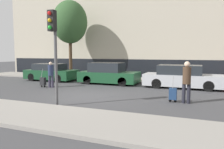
# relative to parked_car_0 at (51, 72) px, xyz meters

# --- Properties ---
(ground_plane) EXTENTS (80.00, 80.00, 0.00)m
(ground_plane) POSITION_rel_parked_car_0_xyz_m (5.59, -4.58, -0.63)
(ground_plane) COLOR #424244
(sidewalk_near) EXTENTS (28.00, 2.50, 0.12)m
(sidewalk_near) POSITION_rel_parked_car_0_xyz_m (5.59, -8.33, -0.57)
(sidewalk_near) COLOR gray
(sidewalk_near) RESTS_ON ground_plane
(sidewalk_far) EXTENTS (28.00, 3.00, 0.12)m
(sidewalk_far) POSITION_rel_parked_car_0_xyz_m (5.59, 2.42, -0.57)
(sidewalk_far) COLOR gray
(sidewalk_far) RESTS_ON ground_plane
(building_facade) EXTENTS (28.00, 3.05, 13.00)m
(building_facade) POSITION_rel_parked_car_0_xyz_m (5.59, 6.11, 5.86)
(building_facade) COLOR #B7AD99
(building_facade) RESTS_ON ground_plane
(parked_car_0) EXTENTS (3.98, 1.89, 1.33)m
(parked_car_0) POSITION_rel_parked_car_0_xyz_m (0.00, 0.00, 0.00)
(parked_car_0) COLOR #194728
(parked_car_0) RESTS_ON ground_plane
(parked_car_1) EXTENTS (4.11, 1.90, 1.48)m
(parked_car_1) POSITION_rel_parked_car_0_xyz_m (4.89, 0.01, 0.06)
(parked_car_1) COLOR #194728
(parked_car_1) RESTS_ON ground_plane
(parked_car_2) EXTENTS (4.70, 1.75, 1.41)m
(parked_car_2) POSITION_rel_parked_car_0_xyz_m (9.83, -0.07, 0.03)
(parked_car_2) COLOR #B7BABF
(parked_car_2) RESTS_ON ground_plane
(pedestrian_left) EXTENTS (0.35, 0.34, 1.61)m
(pedestrian_left) POSITION_rel_parked_car_0_xyz_m (2.21, -2.93, 0.28)
(pedestrian_left) COLOR #383347
(pedestrian_left) RESTS_ON ground_plane
(trolley_left) EXTENTS (0.34, 0.29, 1.16)m
(trolley_left) POSITION_rel_parked_car_0_xyz_m (1.67, -3.03, -0.26)
(trolley_left) COLOR #262628
(trolley_left) RESTS_ON ground_plane
(pedestrian_right) EXTENTS (0.35, 0.34, 1.80)m
(pedestrian_right) POSITION_rel_parked_car_0_xyz_m (10.33, -4.38, 0.40)
(pedestrian_right) COLOR #23232D
(pedestrian_right) RESTS_ON ground_plane
(trolley_right) EXTENTS (0.34, 0.29, 1.16)m
(trolley_right) POSITION_rel_parked_car_0_xyz_m (9.78, -4.38, -0.26)
(trolley_right) COLOR navy
(trolley_right) RESTS_ON ground_plane
(traffic_light) EXTENTS (0.28, 0.47, 3.79)m
(traffic_light) POSITION_rel_parked_car_0_xyz_m (5.46, -6.94, 2.07)
(traffic_light) COLOR #515154
(traffic_light) RESTS_ON ground_plane
(bare_tree_near_crossing) EXTENTS (3.00, 3.00, 6.53)m
(bare_tree_near_crossing) POSITION_rel_parked_car_0_xyz_m (0.33, 2.33, 4.17)
(bare_tree_near_crossing) COLOR #4C3826
(bare_tree_near_crossing) RESTS_ON sidewalk_far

